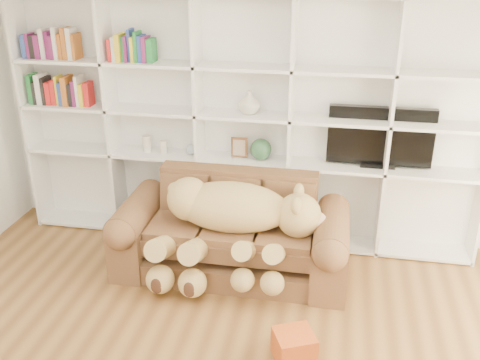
% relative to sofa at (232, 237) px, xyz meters
% --- Properties ---
extents(wall_back, '(5.00, 0.02, 2.70)m').
position_rel_sofa_xyz_m(wall_back, '(-0.00, 0.80, 1.02)').
color(wall_back, white).
rests_on(wall_back, floor).
extents(bookshelf, '(4.43, 0.35, 2.40)m').
position_rel_sofa_xyz_m(bookshelf, '(-0.24, 0.66, 0.98)').
color(bookshelf, white).
rests_on(bookshelf, floor).
extents(sofa, '(2.06, 0.89, 0.87)m').
position_rel_sofa_xyz_m(sofa, '(0.00, 0.00, 0.00)').
color(sofa, brown).
rests_on(sofa, floor).
extents(teddy_bear, '(1.48, 0.83, 0.86)m').
position_rel_sofa_xyz_m(teddy_bear, '(0.03, -0.17, 0.27)').
color(teddy_bear, tan).
rests_on(teddy_bear, sofa).
extents(throw_pillow, '(0.39, 0.31, 0.35)m').
position_rel_sofa_xyz_m(throw_pillow, '(-0.44, 0.14, 0.28)').
color(throw_pillow, '#4E0D22').
rests_on(throw_pillow, sofa).
extents(gift_box, '(0.36, 0.35, 0.22)m').
position_rel_sofa_xyz_m(gift_box, '(0.67, -1.09, -0.22)').
color(gift_box, '#BD4C19').
rests_on(gift_box, floor).
extents(tv, '(0.95, 0.18, 0.56)m').
position_rel_sofa_xyz_m(tv, '(1.25, 0.65, 0.81)').
color(tv, black).
rests_on(tv, bookshelf).
extents(picture_frame, '(0.16, 0.03, 0.20)m').
position_rel_sofa_xyz_m(picture_frame, '(-0.05, 0.60, 0.65)').
color(picture_frame, '#53341C').
rests_on(picture_frame, bookshelf).
extents(green_vase, '(0.21, 0.21, 0.21)m').
position_rel_sofa_xyz_m(green_vase, '(0.16, 0.60, 0.64)').
color(green_vase, '#2B5435').
rests_on(green_vase, bookshelf).
extents(figurine_tall, '(0.10, 0.10, 0.17)m').
position_rel_sofa_xyz_m(figurine_tall, '(-0.99, 0.60, 0.62)').
color(figurine_tall, beige).
rests_on(figurine_tall, bookshelf).
extents(figurine_short, '(0.08, 0.08, 0.12)m').
position_rel_sofa_xyz_m(figurine_short, '(-0.81, 0.60, 0.60)').
color(figurine_short, beige).
rests_on(figurine_short, bookshelf).
extents(snow_globe, '(0.10, 0.10, 0.10)m').
position_rel_sofa_xyz_m(snow_globe, '(-0.53, 0.60, 0.59)').
color(snow_globe, silver).
rests_on(snow_globe, bookshelf).
extents(shelf_vase, '(0.21, 0.21, 0.22)m').
position_rel_sofa_xyz_m(shelf_vase, '(0.04, 0.60, 1.10)').
color(shelf_vase, beige).
rests_on(shelf_vase, bookshelf).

